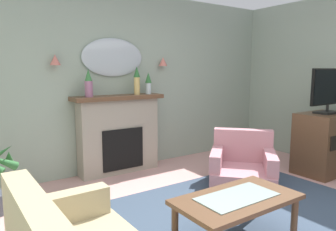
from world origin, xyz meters
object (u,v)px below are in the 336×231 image
wall_sconce_right (163,62)px  armchair_beside_couch (243,162)px  coffee_table (237,203)px  mantel_vase_centre (89,84)px  wall_sconce_left (55,60)px  wall_mirror (113,57)px  mantel_vase_right (137,80)px  tv_flatscreen (329,90)px  fireplace (119,135)px  tv_cabinet (324,143)px  mantel_vase_left (148,82)px

wall_sconce_right → armchair_beside_couch: size_ratio=0.12×
wall_sconce_right → coffee_table: bearing=-109.5°
mantel_vase_centre → wall_sconce_left: wall_sconce_left is taller
wall_mirror → wall_sconce_right: size_ratio=6.86×
wall_mirror → armchair_beside_couch: bearing=-54.2°
mantel_vase_right → coffee_table: 2.60m
wall_mirror → tv_flatscreen: (2.49, -1.91, -0.46)m
mantel_vase_right → coffee_table: size_ratio=0.38×
coffee_table → armchair_beside_couch: bearing=40.6°
mantel_vase_centre → fireplace: bearing=3.6°
wall_mirror → tv_cabinet: 3.37m
fireplace → wall_sconce_right: size_ratio=9.71×
wall_sconce_left → armchair_beside_couch: (1.98, -1.51, -1.35)m
mantel_vase_right → wall_sconce_right: 0.63m
wall_sconce_left → tv_flatscreen: size_ratio=0.17×
tv_flatscreen → mantel_vase_centre: bearing=149.3°
coffee_table → fireplace: bearing=89.2°
mantel_vase_left → wall_sconce_left: size_ratio=2.36×
mantel_vase_centre → wall_sconce_left: (-0.40, 0.12, 0.32)m
tv_cabinet → wall_sconce_left: bearing=151.1°
coffee_table → tv_flatscreen: bearing=14.3°
coffee_table → wall_sconce_right: bearing=70.5°
mantel_vase_centre → mantel_vase_right: bearing=0.0°
mantel_vase_right → wall_sconce_right: size_ratio=3.00×
fireplace → mantel_vase_right: size_ratio=3.24×
wall_sconce_right → mantel_vase_centre: bearing=-174.7°
mantel_vase_right → wall_sconce_right: bearing=12.3°
coffee_table → tv_cabinet: size_ratio=1.22×
wall_mirror → tv_cabinet: wall_mirror is taller
wall_sconce_left → coffee_table: bearing=-71.9°
fireplace → mantel_vase_right: (0.30, -0.03, 0.81)m
mantel_vase_centre → tv_cabinet: bearing=-30.4°
wall_sconce_left → wall_sconce_right: same height
tv_flatscreen → wall_mirror: bearing=142.5°
fireplace → armchair_beside_couch: 1.83m
wall_mirror → coffee_table: bearing=-90.8°
mantel_vase_centre → armchair_beside_couch: 2.34m
wall_mirror → tv_flatscreen: bearing=-37.5°
wall_sconce_left → wall_sconce_right: bearing=0.0°
fireplace → wall_mirror: bearing=90.0°
tv_cabinet → tv_flatscreen: 0.80m
coffee_table → wall_sconce_left: bearing=108.1°
mantel_vase_centre → tv_flatscreen: size_ratio=0.45×
mantel_vase_right → wall_mirror: size_ratio=0.44×
mantel_vase_left → wall_sconce_right: wall_sconce_right is taller
coffee_table → armchair_beside_couch: size_ratio=0.96×
mantel_vase_centre → tv_cabinet: size_ratio=0.42×
mantel_vase_right → armchair_beside_couch: size_ratio=0.37×
wall_mirror → tv_cabinet: bearing=-37.2°
mantel_vase_centre → mantel_vase_right: (0.75, 0.00, 0.04)m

